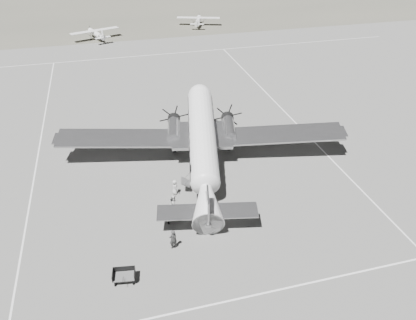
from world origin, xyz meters
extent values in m
plane|color=slate|center=(0.00, 0.00, 0.00)|extent=(260.00, 260.00, 0.00)
cube|color=silver|center=(0.00, -14.00, 0.01)|extent=(60.00, 0.15, 0.01)
cube|color=silver|center=(12.00, 0.00, 0.01)|extent=(0.15, 80.00, 0.01)
cube|color=silver|center=(-18.00, 10.00, 0.01)|extent=(0.15, 60.00, 0.01)
cube|color=silver|center=(0.00, 40.00, 0.01)|extent=(90.00, 0.15, 0.01)
imported|color=#323232|center=(-6.51, -8.05, 0.88)|extent=(0.74, 0.59, 1.75)
imported|color=silver|center=(-5.64, -3.90, 0.97)|extent=(1.07, 1.17, 1.94)
imported|color=silver|center=(-5.08, -1.21, 0.74)|extent=(0.70, 0.84, 1.48)
camera|label=1|loc=(-9.82, -31.11, 22.80)|focal=35.00mm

